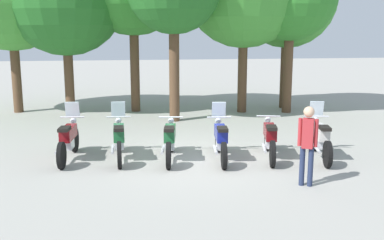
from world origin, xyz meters
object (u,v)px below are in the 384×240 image
Objects in this scene: motorcycle_0 at (68,139)px; motorcycle_4 at (270,138)px; person_0 at (308,140)px; motorcycle_1 at (119,139)px; motorcycle_3 at (221,139)px; motorcycle_5 at (320,138)px; motorcycle_2 at (170,140)px.

motorcycle_0 reaches higher than motorcycle_4.
motorcycle_0 is at bearing -90.90° from person_0.
motorcycle_0 is 1.25m from motorcycle_1.
person_0 reaches higher than motorcycle_3.
person_0 is at bearing -125.05° from motorcycle_1.
motorcycle_0 is 6.31m from motorcycle_5.
motorcycle_4 is at bearing -150.01° from person_0.
motorcycle_0 is at bearing 87.85° from motorcycle_3.
motorcycle_0 is 1.31× the size of person_0.
motorcycle_0 and motorcycle_5 have the same top height.
motorcycle_3 is (2.51, -0.43, 0.00)m from motorcycle_1.
motorcycle_0 is 3.80m from motorcycle_3.
motorcycle_3 and motorcycle_5 have the same top height.
person_0 is at bearing -113.16° from motorcycle_0.
motorcycle_4 is 1.29× the size of person_0.
motorcycle_3 is 1.01× the size of motorcycle_5.
motorcycle_3 is 1.01× the size of motorcycle_4.
motorcycle_3 is at bearing -121.00° from person_0.
motorcycle_0 is 5.82m from person_0.
motorcycle_2 is 3.78m from motorcycle_5.
person_0 is at bearing -124.37° from motorcycle_2.
motorcycle_1 and motorcycle_3 have the same top height.
motorcycle_1 is 1.00× the size of motorcycle_2.
motorcycle_0 is at bearing 89.52° from motorcycle_2.
motorcycle_2 is (2.50, -0.39, -0.01)m from motorcycle_0.
motorcycle_1 is 3.79m from motorcycle_4.
motorcycle_4 is at bearing -97.93° from motorcycle_1.
motorcycle_4 is 1.27m from motorcycle_5.
motorcycle_3 is at bearing 95.90° from motorcycle_5.
person_0 reaches higher than motorcycle_5.
motorcycle_0 reaches higher than motorcycle_2.
person_0 reaches higher than motorcycle_2.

